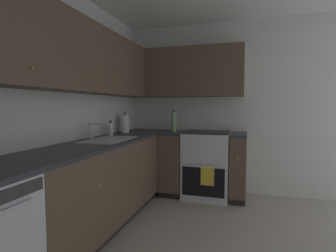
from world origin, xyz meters
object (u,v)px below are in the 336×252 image
at_px(paper_towel_roll, 125,124).
at_px(oil_bottle, 174,122).
at_px(soap_bottle, 111,129).
at_px(oven_range, 207,164).

height_order(paper_towel_roll, oil_bottle, oil_bottle).
relative_size(soap_bottle, oil_bottle, 0.62).
distance_m(paper_towel_roll, oil_bottle, 0.69).
distance_m(soap_bottle, oil_bottle, 0.93).
bearing_deg(paper_towel_roll, oil_bottle, -63.61).
bearing_deg(oil_bottle, paper_towel_roll, 116.39).
height_order(oven_range, oil_bottle, oil_bottle).
xyz_separation_m(soap_bottle, paper_towel_roll, (0.37, -0.02, 0.04)).
relative_size(paper_towel_roll, oil_bottle, 1.00).
bearing_deg(oven_range, soap_bottle, 122.00).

